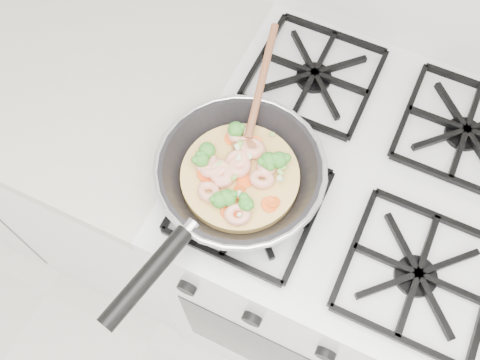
% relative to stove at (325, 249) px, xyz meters
% --- Properties ---
extents(stove, '(0.60, 0.60, 0.92)m').
position_rel_stove_xyz_m(stove, '(0.00, 0.00, 0.00)').
color(stove, silver).
rests_on(stove, ground).
extents(counter_left, '(1.00, 0.60, 0.90)m').
position_rel_stove_xyz_m(counter_left, '(-0.80, 0.00, -0.01)').
color(counter_left, white).
rests_on(counter_left, ground).
extents(skillet, '(0.29, 0.60, 0.09)m').
position_rel_stove_xyz_m(skillet, '(-0.18, -0.13, 0.50)').
color(skillet, black).
rests_on(skillet, stove).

